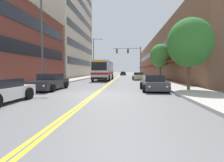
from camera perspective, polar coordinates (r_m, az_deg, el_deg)
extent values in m
plane|color=slate|center=(48.86, 2.16, 1.51)|extent=(240.00, 240.00, 0.00)
cube|color=#B2ADA5|center=(49.67, -5.96, 1.62)|extent=(3.04, 106.00, 0.17)
cube|color=#B2ADA5|center=(49.06, 10.39, 1.56)|extent=(3.04, 106.00, 0.17)
cube|color=yellow|center=(48.87, 2.05, 1.51)|extent=(0.14, 106.00, 0.01)
cube|color=yellow|center=(48.86, 2.28, 1.51)|extent=(0.14, 106.00, 0.01)
cube|color=brown|center=(26.50, -31.57, 10.25)|extent=(9.00, 17.30, 10.04)
cube|color=#B2A893|center=(25.18, -22.76, 21.80)|extent=(0.24, 17.30, 0.60)
cube|color=black|center=(24.02, -22.61, 8.84)|extent=(0.08, 15.22, 1.40)
cube|color=black|center=(24.54, -22.80, 16.32)|extent=(0.08, 15.22, 1.40)
cube|color=beige|center=(47.73, -16.97, 16.64)|extent=(12.00, 24.67, 25.32)
cube|color=black|center=(44.64, -9.50, 5.93)|extent=(0.08, 22.70, 1.40)
cube|color=black|center=(44.94, -9.55, 10.54)|extent=(0.08, 22.70, 1.40)
cube|color=black|center=(45.53, -9.60, 15.06)|extent=(0.08, 22.70, 1.40)
cube|color=black|center=(46.40, -9.65, 19.44)|extent=(0.08, 22.70, 1.40)
cube|color=black|center=(47.53, -9.69, 23.64)|extent=(0.08, 22.70, 1.40)
cube|color=brown|center=(50.04, 17.09, 6.97)|extent=(8.00, 68.00, 9.71)
cube|color=maroon|center=(49.18, 11.84, 4.83)|extent=(1.10, 61.20, 0.24)
cube|color=black|center=(49.43, 12.48, 8.44)|extent=(0.08, 61.20, 1.40)
cube|color=silver|center=(30.16, -2.69, 3.68)|extent=(2.45, 10.54, 2.84)
cube|color=#B21919|center=(30.16, -2.69, 2.60)|extent=(2.47, 10.56, 0.32)
cube|color=black|center=(30.69, -2.57, 4.52)|extent=(2.48, 8.22, 1.02)
cube|color=black|center=(24.93, -4.26, 4.90)|extent=(2.21, 0.04, 1.25)
cube|color=yellow|center=(24.95, -4.28, 6.53)|extent=(1.77, 0.06, 0.28)
cube|color=black|center=(24.93, -4.25, 0.87)|extent=(2.40, 0.08, 0.32)
cylinder|color=black|center=(26.85, -6.33, 0.97)|extent=(0.30, 1.00, 1.00)
cylinder|color=black|center=(26.48, -0.99, 0.96)|extent=(0.30, 1.00, 1.00)
cylinder|color=black|center=(33.23, -4.20, 1.46)|extent=(0.30, 1.00, 1.00)
cylinder|color=black|center=(32.93, 0.13, 1.45)|extent=(0.30, 1.00, 1.00)
cube|color=#232328|center=(15.75, -19.60, -0.86)|extent=(1.73, 4.72, 0.70)
cube|color=black|center=(15.89, -19.36, 1.36)|extent=(1.49, 2.07, 0.51)
cylinder|color=black|center=(14.87, -25.02, -2.02)|extent=(0.22, 0.63, 0.63)
cylinder|color=black|center=(14.08, -18.74, -2.17)|extent=(0.22, 0.63, 0.63)
cylinder|color=black|center=(17.46, -20.27, -1.15)|extent=(0.22, 0.63, 0.63)
cylinder|color=black|center=(16.79, -14.78, -1.22)|extent=(0.22, 0.63, 0.63)
sphere|color=silver|center=(13.92, -25.90, -1.40)|extent=(0.16, 0.16, 0.16)
sphere|color=silver|center=(13.35, -21.43, -1.49)|extent=(0.16, 0.16, 0.16)
cube|color=red|center=(18.16, -18.32, -0.18)|extent=(0.18, 0.04, 0.10)
cube|color=red|center=(17.71, -14.62, -0.20)|extent=(0.18, 0.04, 0.10)
cylinder|color=black|center=(11.05, -25.50, -3.68)|extent=(0.22, 0.68, 0.68)
cube|color=red|center=(12.59, -30.26, -2.16)|extent=(0.18, 0.04, 0.10)
cube|color=red|center=(11.86, -24.80, -2.33)|extent=(0.18, 0.04, 0.10)
cube|color=#475675|center=(40.80, -4.36, 1.79)|extent=(1.73, 4.67, 0.61)
cube|color=black|center=(40.98, -4.32, 2.51)|extent=(1.49, 2.06, 0.41)
cylinder|color=black|center=(39.53, -5.96, 1.48)|extent=(0.22, 0.61, 0.61)
cylinder|color=black|center=(39.25, -3.41, 1.48)|extent=(0.22, 0.61, 0.61)
cylinder|color=black|center=(42.38, -5.23, 1.61)|extent=(0.22, 0.61, 0.61)
cylinder|color=black|center=(42.11, -2.85, 1.61)|extent=(0.22, 0.61, 0.61)
sphere|color=silver|center=(38.58, -5.80, 1.73)|extent=(0.16, 0.16, 0.16)
sphere|color=silver|center=(38.38, -4.02, 1.73)|extent=(0.16, 0.16, 0.16)
cube|color=red|center=(43.22, -4.68, 1.92)|extent=(0.18, 0.04, 0.10)
cube|color=red|center=(43.03, -3.05, 1.92)|extent=(0.18, 0.04, 0.10)
cube|color=#38383D|center=(14.64, 13.45, -1.23)|extent=(1.74, 4.03, 0.61)
cube|color=black|center=(14.77, 13.39, 0.93)|extent=(1.49, 1.77, 0.48)
cylinder|color=black|center=(13.31, 10.47, -2.38)|extent=(0.22, 0.62, 0.62)
cylinder|color=black|center=(13.60, 17.95, -2.36)|extent=(0.22, 0.62, 0.62)
cylinder|color=black|center=(15.79, 9.56, -1.46)|extent=(0.22, 0.62, 0.62)
cylinder|color=black|center=(16.04, 15.91, -1.47)|extent=(0.22, 0.62, 0.62)
sphere|color=silver|center=(12.54, 12.12, -1.84)|extent=(0.16, 0.16, 0.16)
sphere|color=silver|center=(12.76, 17.54, -1.84)|extent=(0.16, 0.16, 0.16)
cube|color=red|center=(16.56, 10.25, -0.55)|extent=(0.18, 0.04, 0.10)
cube|color=red|center=(16.73, 14.51, -0.57)|extent=(0.18, 0.04, 0.10)
cube|color=#BCAD89|center=(31.23, 8.61, 1.36)|extent=(1.83, 4.66, 0.73)
cube|color=black|center=(31.40, 8.60, 2.42)|extent=(1.57, 2.05, 0.42)
cylinder|color=black|center=(29.75, 7.00, 0.84)|extent=(0.22, 0.62, 0.62)
cylinder|color=black|center=(29.88, 10.59, 0.82)|extent=(0.22, 0.62, 0.62)
cylinder|color=black|center=(32.63, 6.79, 1.07)|extent=(0.22, 0.62, 0.62)
cylinder|color=black|center=(32.76, 10.07, 1.05)|extent=(0.22, 0.62, 0.62)
sphere|color=silver|center=(28.85, 7.66, 1.28)|extent=(0.16, 0.16, 0.16)
sphere|color=silver|center=(28.94, 10.19, 1.26)|extent=(0.16, 0.16, 0.16)
cube|color=red|center=(33.53, 7.22, 1.58)|extent=(0.18, 0.04, 0.10)
cube|color=red|center=(33.61, 9.46, 1.56)|extent=(0.18, 0.04, 0.10)
cube|color=black|center=(60.17, 3.67, 2.36)|extent=(1.71, 4.31, 0.68)
cube|color=black|center=(60.33, 3.67, 2.88)|extent=(1.47, 1.90, 0.42)
cylinder|color=black|center=(58.86, 2.79, 2.15)|extent=(0.22, 0.63, 0.63)
cylinder|color=black|center=(58.83, 4.50, 2.14)|extent=(0.22, 0.63, 0.63)
cylinder|color=black|center=(61.53, 2.87, 2.20)|extent=(0.22, 0.63, 0.63)
cylinder|color=black|center=(61.50, 4.51, 2.19)|extent=(0.22, 0.63, 0.63)
sphere|color=silver|center=(58.01, 3.03, 2.35)|extent=(0.16, 0.16, 0.16)
sphere|color=silver|center=(57.98, 4.22, 2.35)|extent=(0.16, 0.16, 0.16)
cube|color=red|center=(62.35, 3.13, 2.43)|extent=(0.18, 0.04, 0.10)
cube|color=red|center=(62.32, 4.27, 2.42)|extent=(0.18, 0.04, 0.10)
cylinder|color=#47474C|center=(38.42, 9.29, 6.01)|extent=(0.18, 0.18, 6.79)
cylinder|color=#47474C|center=(38.56, 4.79, 10.58)|extent=(6.03, 0.11, 0.11)
cube|color=black|center=(38.49, 5.24, 9.69)|extent=(0.34, 0.26, 0.92)
sphere|color=red|center=(38.37, 5.24, 10.12)|extent=(0.18, 0.18, 0.18)
sphere|color=yellow|center=(38.33, 5.24, 9.71)|extent=(0.18, 0.18, 0.18)
sphere|color=green|center=(38.31, 5.24, 9.30)|extent=(0.18, 0.18, 0.18)
cylinder|color=black|center=(38.55, 5.24, 10.47)|extent=(0.02, 0.02, 0.14)
cube|color=black|center=(38.55, 1.60, 9.69)|extent=(0.34, 0.26, 0.92)
sphere|color=red|center=(38.42, 1.59, 10.13)|extent=(0.18, 0.18, 0.18)
sphere|color=yellow|center=(38.39, 1.59, 9.72)|extent=(0.18, 0.18, 0.18)
sphere|color=green|center=(38.36, 1.59, 9.31)|extent=(0.18, 0.18, 0.18)
cylinder|color=black|center=(38.61, 1.60, 10.47)|extent=(0.02, 0.02, 0.14)
cylinder|color=#47474C|center=(16.97, -21.86, 11.45)|extent=(0.16, 0.16, 8.16)
cylinder|color=#47474C|center=(40.30, -6.03, 7.42)|extent=(0.16, 0.16, 8.91)
cylinder|color=#47474C|center=(40.66, -4.76, 13.51)|extent=(1.84, 0.10, 0.10)
ellipsoid|color=#B2B2B7|center=(40.51, -3.44, 13.41)|extent=(0.56, 0.28, 0.20)
cylinder|color=brown|center=(14.77, 23.76, 1.64)|extent=(0.23, 0.23, 2.18)
ellipsoid|color=#2D6B28|center=(14.92, 24.00, 11.39)|extent=(3.39, 3.39, 3.72)
cylinder|color=brown|center=(26.98, 15.46, 2.70)|extent=(0.24, 0.24, 2.37)
ellipsoid|color=#387F33|center=(27.07, 15.54, 8.00)|extent=(3.10, 3.10, 3.41)
cylinder|color=red|center=(25.96, 13.10, 0.83)|extent=(0.22, 0.22, 0.67)
sphere|color=red|center=(25.94, 13.12, 1.69)|extent=(0.20, 0.20, 0.20)
cylinder|color=red|center=(25.93, 12.78, 1.00)|extent=(0.08, 0.10, 0.10)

